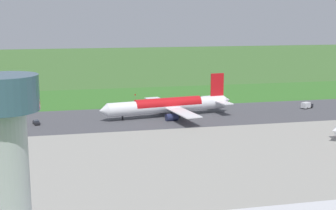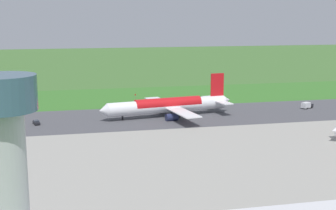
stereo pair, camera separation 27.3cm
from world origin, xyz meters
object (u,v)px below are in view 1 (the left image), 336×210
at_px(no_stopping_sign, 135,96).
at_px(traffic_cone_orange, 129,102).
at_px(service_car_ops, 36,122).
at_px(service_truck_baggage, 307,105).
at_px(airliner_main, 169,105).

height_order(no_stopping_sign, traffic_cone_orange, no_stopping_sign).
bearing_deg(service_car_ops, service_truck_baggage, -177.02).
distance_m(airliner_main, traffic_cone_orange, 34.07).
relative_size(airliner_main, service_truck_baggage, 8.73).
distance_m(no_stopping_sign, traffic_cone_orange, 7.87).
relative_size(airliner_main, traffic_cone_orange, 98.20).
distance_m(airliner_main, service_car_ops, 49.54).
bearing_deg(service_truck_baggage, airliner_main, 2.36).
bearing_deg(service_car_ops, no_stopping_sign, -135.16).
xyz_separation_m(airliner_main, traffic_cone_orange, (10.79, -32.05, -4.08)).
xyz_separation_m(airliner_main, no_stopping_sign, (7.03, -38.83, -2.74)).
xyz_separation_m(service_truck_baggage, no_stopping_sign, (66.83, -36.37, 0.21)).
xyz_separation_m(airliner_main, service_car_ops, (49.31, 3.22, -3.51)).
bearing_deg(airliner_main, no_stopping_sign, -79.74).
xyz_separation_m(service_truck_baggage, traffic_cone_orange, (70.60, -29.59, -1.13)).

